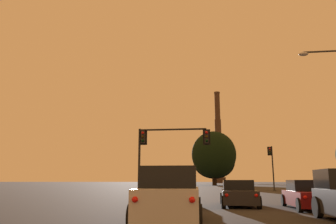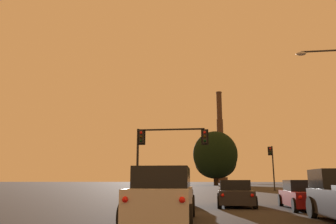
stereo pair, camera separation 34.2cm
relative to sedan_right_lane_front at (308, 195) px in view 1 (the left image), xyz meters
name	(u,v)px [view 1 (the left image)]	position (x,y,z in m)	size (l,w,h in m)	color
sedan_right_lane_front	(308,195)	(0.00, 0.00, 0.00)	(2.13, 4.76, 1.43)	maroon
sedan_center_lane_front	(238,194)	(-3.33, 1.67, 0.00)	(2.06, 4.73, 1.43)	#232328
suv_left_lane_second	(170,195)	(-6.29, -6.20, 0.23)	(2.26, 4.96, 1.86)	silver
hatchback_left_lane_front	(177,195)	(-6.61, -0.20, 0.00)	(2.00, 4.14, 1.44)	#232328
traffic_light_overhead_left	(163,144)	(-8.50, 8.11, 3.57)	(5.87, 0.50, 5.51)	black
traffic_light_far_right	(272,161)	(3.88, 30.32, 3.37)	(0.78, 0.50, 6.17)	black
smokestack	(219,146)	(0.74, 164.16, 19.17)	(6.49, 6.49, 50.58)	#3C2B22
treeline_center_right	(214,155)	(-3.43, 75.79, 7.87)	(12.46, 11.22, 15.09)	black
treeline_far_left	(214,162)	(-3.28, 84.79, 6.18)	(12.61, 11.35, 11.87)	black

